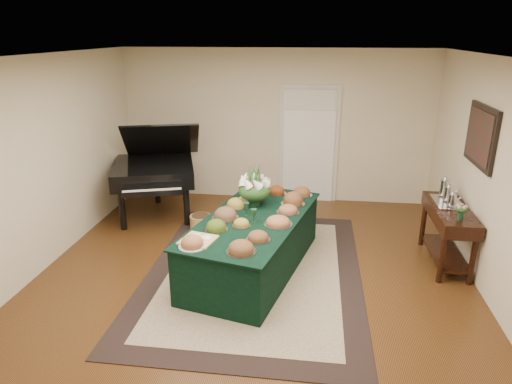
# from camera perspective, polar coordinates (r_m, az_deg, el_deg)

# --- Properties ---
(ground) EXTENTS (6.00, 6.00, 0.00)m
(ground) POSITION_cam_1_polar(r_m,az_deg,el_deg) (5.90, -0.39, -10.63)
(ground) COLOR black
(ground) RESTS_ON ground
(area_rug) EXTENTS (2.73, 3.82, 0.01)m
(area_rug) POSITION_cam_1_polar(r_m,az_deg,el_deg) (6.03, -0.23, -9.88)
(area_rug) COLOR black
(area_rug) RESTS_ON ground
(kitchen_doorway) EXTENTS (1.05, 0.07, 2.10)m
(kitchen_doorway) POSITION_cam_1_polar(r_m,az_deg,el_deg) (8.26, 6.60, 5.77)
(kitchen_doorway) COLOR beige
(kitchen_doorway) RESTS_ON ground
(buffet_table) EXTENTS (1.67, 2.61, 0.73)m
(buffet_table) POSITION_cam_1_polar(r_m,az_deg,el_deg) (5.93, -0.34, -6.46)
(buffet_table) COLOR black
(buffet_table) RESTS_ON ground
(food_platters) EXTENTS (1.43, 2.26, 0.13)m
(food_platters) POSITION_cam_1_polar(r_m,az_deg,el_deg) (5.82, -0.01, -2.51)
(food_platters) COLOR silver
(food_platters) RESTS_ON buffet_table
(cutting_board) EXTENTS (0.44, 0.44, 0.10)m
(cutting_board) POSITION_cam_1_polar(r_m,az_deg,el_deg) (5.20, -7.17, -5.68)
(cutting_board) COLOR tan
(cutting_board) RESTS_ON buffet_table
(green_goblets) EXTENTS (0.20, 0.28, 0.18)m
(green_goblets) POSITION_cam_1_polar(r_m,az_deg,el_deg) (5.71, -0.76, -2.54)
(green_goblets) COLOR #14341F
(green_goblets) RESTS_ON buffet_table
(floral_centerpiece) EXTENTS (0.45, 0.45, 0.45)m
(floral_centerpiece) POSITION_cam_1_polar(r_m,az_deg,el_deg) (6.10, -0.21, 0.72)
(floral_centerpiece) COLOR #14341F
(floral_centerpiece) RESTS_ON buffet_table
(grand_piano) EXTENTS (1.64, 1.82, 1.61)m
(grand_piano) POSITION_cam_1_polar(r_m,az_deg,el_deg) (7.71, -12.56, 2.65)
(grand_piano) COLOR black
(grand_piano) RESTS_ON ground
(wicker_basket) EXTENTS (0.35, 0.35, 0.22)m
(wicker_basket) POSITION_cam_1_polar(r_m,az_deg,el_deg) (7.28, -6.91, -3.75)
(wicker_basket) COLOR olive
(wicker_basket) RESTS_ON ground
(mahogany_sideboard) EXTENTS (0.45, 1.27, 0.80)m
(mahogany_sideboard) POSITION_cam_1_polar(r_m,az_deg,el_deg) (6.50, 22.96, -3.30)
(mahogany_sideboard) COLOR black
(mahogany_sideboard) RESTS_ON ground
(tea_service) EXTENTS (0.34, 0.58, 0.30)m
(tea_service) POSITION_cam_1_polar(r_m,az_deg,el_deg) (6.58, 22.86, -0.18)
(tea_service) COLOR silver
(tea_service) RESTS_ON mahogany_sideboard
(pink_bouquet) EXTENTS (0.16, 0.16, 0.20)m
(pink_bouquet) POSITION_cam_1_polar(r_m,az_deg,el_deg) (6.02, 24.30, -1.98)
(pink_bouquet) COLOR #14341F
(pink_bouquet) RESTS_ON mahogany_sideboard
(wall_painting) EXTENTS (0.05, 0.95, 0.75)m
(wall_painting) POSITION_cam_1_polar(r_m,az_deg,el_deg) (6.25, 26.29, 6.29)
(wall_painting) COLOR black
(wall_painting) RESTS_ON ground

